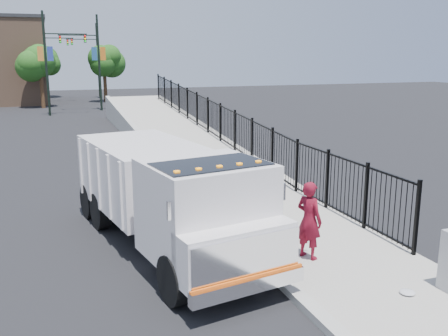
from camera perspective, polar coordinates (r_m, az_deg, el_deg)
name	(u,v)px	position (r m, az deg, el deg)	size (l,w,h in m)	color
ground	(244,248)	(12.79, 2.35, -9.17)	(120.00, 120.00, 0.00)	black
sidewalk	(355,267)	(12.00, 14.76, -10.84)	(3.55, 12.00, 0.12)	#9E998E
curb	(279,278)	(11.09, 6.31, -12.41)	(0.30, 12.00, 0.16)	#ADAAA3
ramp	(173,141)	(28.18, -5.85, 3.05)	(3.95, 24.00, 1.70)	#9E998E
iron_fence	(220,135)	(24.65, -0.42, 3.82)	(0.10, 28.00, 1.80)	black
truck	(168,192)	(12.35, -6.36, -2.70)	(3.79, 8.08, 2.66)	black
worker	(309,220)	(11.79, 9.70, -5.89)	(0.67, 0.44, 1.85)	maroon
debris	(407,292)	(10.90, 20.22, -13.18)	(0.31, 0.31, 0.08)	silver
light_pole_0	(50,59)	(41.79, -19.28, 11.63)	(3.77, 0.22, 8.00)	black
light_pole_1	(95,59)	(44.57, -14.50, 11.98)	(3.77, 0.22, 8.00)	black
light_pole_2	(44,58)	(53.26, -19.88, 11.72)	(3.77, 0.22, 8.00)	black
light_pole_3	(95,58)	(57.17, -14.54, 12.10)	(3.78, 0.22, 8.00)	black
tree_0	(40,63)	(48.07, -20.28, 11.16)	(2.96, 2.96, 5.48)	#382314
tree_1	(104,62)	(52.71, -13.56, 11.66)	(2.64, 2.64, 5.32)	#382314
tree_2	(45,61)	(59.77, -19.75, 11.39)	(2.90, 2.90, 5.45)	#382314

